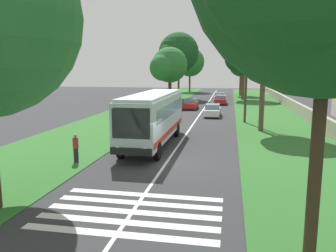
# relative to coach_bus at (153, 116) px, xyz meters

# --- Properties ---
(ground) EXTENTS (160.00, 160.00, 0.00)m
(ground) POSITION_rel_coach_bus_xyz_m (-4.36, -1.80, -2.15)
(ground) COLOR #333335
(grass_verge_left) EXTENTS (120.00, 8.00, 0.04)m
(grass_verge_left) POSITION_rel_coach_bus_xyz_m (10.64, 6.40, -2.13)
(grass_verge_left) COLOR #2D6628
(grass_verge_left) RESTS_ON ground
(grass_verge_right) EXTENTS (120.00, 8.00, 0.04)m
(grass_verge_right) POSITION_rel_coach_bus_xyz_m (10.64, -10.00, -2.13)
(grass_verge_right) COLOR #2D6628
(grass_verge_right) RESTS_ON ground
(centre_line) EXTENTS (110.00, 0.16, 0.01)m
(centre_line) POSITION_rel_coach_bus_xyz_m (10.64, -1.80, -2.14)
(centre_line) COLOR silver
(centre_line) RESTS_ON ground
(coach_bus) EXTENTS (11.16, 2.62, 3.73)m
(coach_bus) POSITION_rel_coach_bus_xyz_m (0.00, 0.00, 0.00)
(coach_bus) COLOR silver
(coach_bus) RESTS_ON ground
(zebra_crossing) EXTENTS (4.05, 6.80, 0.01)m
(zebra_crossing) POSITION_rel_coach_bus_xyz_m (-11.45, -1.80, -2.14)
(zebra_crossing) COLOR silver
(zebra_crossing) RESTS_ON ground
(trailing_car_0) EXTENTS (4.30, 1.78, 1.43)m
(trailing_car_0) POSITION_rel_coach_bus_xyz_m (15.96, -3.38, -1.48)
(trailing_car_0) COLOR silver
(trailing_car_0) RESTS_ON ground
(trailing_car_1) EXTENTS (4.30, 1.78, 1.43)m
(trailing_car_1) POSITION_rel_coach_bus_xyz_m (22.88, -0.03, -1.48)
(trailing_car_1) COLOR #B21E1E
(trailing_car_1) RESTS_ON ground
(trailing_car_2) EXTENTS (4.30, 1.78, 1.43)m
(trailing_car_2) POSITION_rel_coach_bus_xyz_m (29.97, -3.89, -1.48)
(trailing_car_2) COLOR #B21E1E
(trailing_car_2) RESTS_ON ground
(trailing_car_3) EXTENTS (4.30, 1.78, 1.43)m
(trailing_car_3) POSITION_rel_coach_bus_xyz_m (35.37, -3.55, -1.48)
(trailing_car_3) COLOR silver
(trailing_car_3) RESTS_ON ground
(roadside_tree_left_0) EXTENTS (8.09, 6.92, 10.55)m
(roadside_tree_left_0) POSITION_rel_coach_bus_xyz_m (58.07, 4.57, 4.81)
(roadside_tree_left_0) COLOR #4C3826
(roadside_tree_left_0) RESTS_ON grass_verge_left
(roadside_tree_left_1) EXTENTS (6.64, 5.44, 8.69)m
(roadside_tree_left_1) POSITION_rel_coach_bus_xyz_m (27.32, 3.91, 3.74)
(roadside_tree_left_1) COLOR #3D2D1E
(roadside_tree_left_1) RESTS_ON grass_verge_left
(roadside_tree_left_2) EXTENTS (8.75, 7.33, 12.06)m
(roadside_tree_left_2) POSITION_rel_coach_bus_xyz_m (39.20, 4.32, 6.09)
(roadside_tree_left_2) COLOR brown
(roadside_tree_left_2) RESTS_ON grass_verge_left
(roadside_tree_right_1) EXTENTS (6.16, 5.28, 10.37)m
(roadside_tree_right_1) POSITION_rel_coach_bus_xyz_m (7.15, -7.98, 5.47)
(roadside_tree_right_1) COLOR brown
(roadside_tree_right_1) RESTS_ON grass_verge_right
(roadside_tree_right_2) EXTENTS (8.20, 6.77, 11.07)m
(roadside_tree_right_2) POSITION_rel_coach_bus_xyz_m (38.61, -7.35, 5.38)
(roadside_tree_right_2) COLOR brown
(roadside_tree_right_2) RESTS_ON grass_verge_right
(roadside_tree_right_3) EXTENTS (5.68, 4.95, 8.80)m
(roadside_tree_right_3) POSITION_rel_coach_bus_xyz_m (47.83, -7.29, 4.07)
(roadside_tree_right_3) COLOR brown
(roadside_tree_right_3) RESTS_ON grass_verge_right
(utility_pole) EXTENTS (0.24, 1.40, 8.76)m
(utility_pole) POSITION_rel_coach_bus_xyz_m (11.68, -6.89, 2.42)
(utility_pole) COLOR #473828
(utility_pole) RESTS_ON grass_verge_right
(roadside_wall) EXTENTS (70.00, 0.40, 1.39)m
(roadside_wall) POSITION_rel_coach_bus_xyz_m (15.64, -13.40, -1.41)
(roadside_wall) COLOR #9E937F
(roadside_wall) RESTS_ON grass_verge_right
(pedestrian) EXTENTS (0.34, 0.34, 1.69)m
(pedestrian) POSITION_rel_coach_bus_xyz_m (-5.39, 3.40, -1.24)
(pedestrian) COLOR #26262D
(pedestrian) RESTS_ON grass_verge_left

